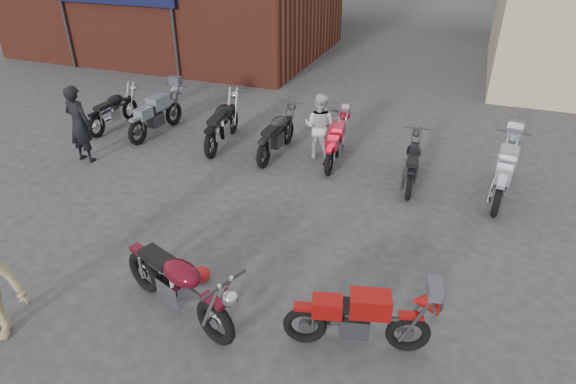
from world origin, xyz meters
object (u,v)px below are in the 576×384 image
(row_bike_3, at_px, (277,132))
(person_dark, at_px, (79,124))
(row_bike_1, at_px, (156,112))
(row_bike_6, at_px, (505,170))
(sportbike, at_px, (360,316))
(vintage_motorcycle, at_px, (177,281))
(person_light, at_px, (320,126))
(row_bike_4, at_px, (336,141))
(row_bike_2, at_px, (222,121))
(row_bike_0, at_px, (113,108))
(helmet, at_px, (202,274))
(row_bike_5, at_px, (413,161))

(row_bike_3, bearing_deg, person_dark, 115.81)
(row_bike_1, distance_m, row_bike_6, 8.43)
(sportbike, relative_size, person_dark, 1.03)
(vintage_motorcycle, distance_m, person_light, 5.74)
(row_bike_1, height_order, row_bike_4, row_bike_1)
(row_bike_2, distance_m, row_bike_3, 1.49)
(person_dark, bearing_deg, row_bike_3, -151.13)
(row_bike_0, relative_size, row_bike_3, 0.95)
(helmet, bearing_deg, person_dark, 148.42)
(sportbike, height_order, person_light, person_light)
(person_light, height_order, row_bike_4, person_light)
(person_dark, height_order, row_bike_1, person_dark)
(row_bike_1, bearing_deg, sportbike, -124.47)
(row_bike_6, bearing_deg, sportbike, 166.26)
(helmet, relative_size, person_light, 0.18)
(helmet, relative_size, row_bike_4, 0.15)
(person_dark, relative_size, row_bike_0, 0.95)
(sportbike, distance_m, person_light, 5.85)
(sportbike, xyz_separation_m, row_bike_3, (-3.22, 5.20, 0.04))
(row_bike_5, bearing_deg, vintage_motorcycle, 149.66)
(person_light, bearing_deg, helmet, 89.94)
(person_dark, xyz_separation_m, row_bike_1, (0.68, 1.97, -0.31))
(row_bike_0, xyz_separation_m, row_bike_3, (4.73, -0.05, 0.03))
(sportbike, height_order, person_dark, person_dark)
(row_bike_1, bearing_deg, row_bike_0, 96.38)
(row_bike_1, relative_size, row_bike_3, 1.02)
(helmet, bearing_deg, row_bike_2, 113.49)
(vintage_motorcycle, distance_m, row_bike_0, 7.81)
(vintage_motorcycle, xyz_separation_m, row_bike_2, (-2.21, 5.61, -0.01))
(row_bike_2, relative_size, row_bike_6, 1.03)
(vintage_motorcycle, relative_size, person_dark, 1.22)
(vintage_motorcycle, height_order, person_light, person_light)
(row_bike_0, bearing_deg, row_bike_4, -88.91)
(person_dark, distance_m, row_bike_5, 7.47)
(row_bike_3, bearing_deg, row_bike_6, -92.35)
(person_light, distance_m, row_bike_3, 1.03)
(row_bike_2, bearing_deg, vintage_motorcycle, -166.24)
(row_bike_3, distance_m, row_bike_4, 1.43)
(row_bike_0, xyz_separation_m, row_bike_1, (1.32, 0.05, 0.04))
(row_bike_0, xyz_separation_m, row_bike_6, (9.74, -0.38, 0.06))
(person_light, relative_size, row_bike_2, 0.72)
(vintage_motorcycle, height_order, row_bike_0, vintage_motorcycle)
(row_bike_1, xyz_separation_m, row_bike_4, (4.83, -0.02, -0.06))
(row_bike_4, xyz_separation_m, row_bike_5, (1.80, -0.45, 0.00))
(row_bike_2, distance_m, row_bike_4, 2.91)
(person_dark, xyz_separation_m, row_bike_2, (2.61, 1.94, -0.27))
(row_bike_1, height_order, row_bike_6, row_bike_6)
(sportbike, relative_size, row_bike_6, 0.88)
(vintage_motorcycle, height_order, row_bike_4, vintage_motorcycle)
(vintage_motorcycle, relative_size, row_bike_5, 1.19)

